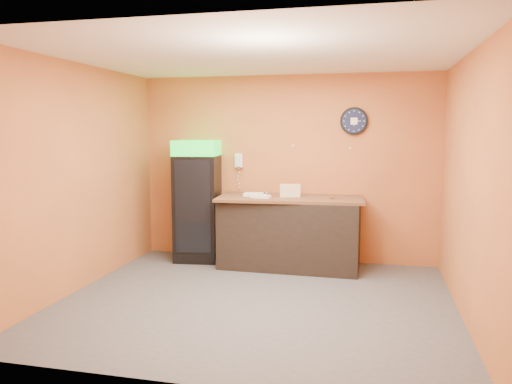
% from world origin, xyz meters
% --- Properties ---
extents(floor, '(4.50, 4.50, 0.00)m').
position_xyz_m(floor, '(0.00, 0.00, 0.00)').
color(floor, '#47474C').
rests_on(floor, ground).
extents(back_wall, '(4.50, 0.02, 2.80)m').
position_xyz_m(back_wall, '(0.00, 2.00, 1.40)').
color(back_wall, '#CD7739').
rests_on(back_wall, floor).
extents(left_wall, '(0.02, 4.00, 2.80)m').
position_xyz_m(left_wall, '(-2.25, 0.00, 1.40)').
color(left_wall, '#CD7739').
rests_on(left_wall, floor).
extents(right_wall, '(0.02, 4.00, 2.80)m').
position_xyz_m(right_wall, '(2.25, 0.00, 1.40)').
color(right_wall, '#CD7739').
rests_on(right_wall, floor).
extents(ceiling, '(4.50, 4.00, 0.02)m').
position_xyz_m(ceiling, '(0.00, 0.00, 2.80)').
color(ceiling, white).
rests_on(ceiling, back_wall).
extents(beverage_cooler, '(0.72, 0.72, 1.83)m').
position_xyz_m(beverage_cooler, '(-1.31, 1.61, 0.89)').
color(beverage_cooler, black).
rests_on(beverage_cooler, floor).
extents(prep_counter, '(1.99, 0.90, 0.99)m').
position_xyz_m(prep_counter, '(0.14, 1.56, 0.49)').
color(prep_counter, black).
rests_on(prep_counter, floor).
extents(wall_clock, '(0.40, 0.06, 0.40)m').
position_xyz_m(wall_clock, '(1.00, 1.97, 2.11)').
color(wall_clock, black).
rests_on(wall_clock, back_wall).
extents(wall_phone, '(0.12, 0.10, 0.21)m').
position_xyz_m(wall_phone, '(-0.73, 1.95, 1.52)').
color(wall_phone, white).
rests_on(wall_phone, back_wall).
extents(butcher_paper, '(2.13, 1.07, 0.04)m').
position_xyz_m(butcher_paper, '(0.14, 1.56, 1.01)').
color(butcher_paper, brown).
rests_on(butcher_paper, prep_counter).
extents(sub_roll_stack, '(0.30, 0.16, 0.18)m').
position_xyz_m(sub_roll_stack, '(0.14, 1.54, 1.12)').
color(sub_roll_stack, '#F4E5BE').
rests_on(sub_roll_stack, butcher_paper).
extents(wrapped_sandwich_left, '(0.28, 0.16, 0.04)m').
position_xyz_m(wrapped_sandwich_left, '(-0.41, 1.51, 1.05)').
color(wrapped_sandwich_left, white).
rests_on(wrapped_sandwich_left, butcher_paper).
extents(wrapped_sandwich_mid, '(0.30, 0.15, 0.04)m').
position_xyz_m(wrapped_sandwich_mid, '(-0.25, 1.35, 1.05)').
color(wrapped_sandwich_mid, white).
rests_on(wrapped_sandwich_mid, butcher_paper).
extents(wrapped_sandwich_right, '(0.29, 0.14, 0.04)m').
position_xyz_m(wrapped_sandwich_right, '(-0.41, 1.62, 1.05)').
color(wrapped_sandwich_right, white).
rests_on(wrapped_sandwich_right, butcher_paper).
extents(kitchen_tool, '(0.06, 0.06, 0.06)m').
position_xyz_m(kitchen_tool, '(-0.20, 1.61, 1.06)').
color(kitchen_tool, silver).
rests_on(kitchen_tool, butcher_paper).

